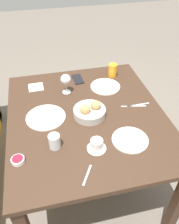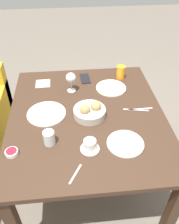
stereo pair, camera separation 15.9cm
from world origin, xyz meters
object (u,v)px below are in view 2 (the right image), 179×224
at_px(plate_near_right, 111,88).
at_px(wine_glass, 71,78).
at_px(juice_glass, 121,72).
at_px(knife_silver, 136,110).
at_px(plate_near_left, 125,143).
at_px(napkin, 43,84).
at_px(bread_basket, 90,111).
at_px(cell_phone, 85,78).
at_px(coffee_cup, 90,145).
at_px(water_tumbler, 49,138).
at_px(fork_silver, 140,109).
at_px(jam_bowl_berry, 12,152).
at_px(spoon_coffee, 75,174).
at_px(plate_far_center, 47,114).

relative_size(plate_near_right, wine_glass, 1.49).
relative_size(juice_glass, knife_silver, 0.62).
relative_size(plate_near_left, wine_glass, 1.41).
bearing_deg(napkin, knife_silver, -121.20).
height_order(juice_glass, wine_glass, wine_glass).
distance_m(bread_basket, cell_phone, 0.47).
bearing_deg(knife_silver, wine_glass, 57.37).
distance_m(plate_near_right, cell_phone, 0.25).
relative_size(plate_near_left, coffee_cup, 1.96).
bearing_deg(bread_basket, juice_glass, -33.63).
height_order(wine_glass, cell_phone, wine_glass).
bearing_deg(water_tumbler, wine_glass, -15.83).
bearing_deg(plate_near_left, knife_silver, -24.87).
bearing_deg(napkin, water_tumbler, -173.54).
height_order(plate_near_left, water_tumbler, water_tumbler).
height_order(plate_near_right, wine_glass, wine_glass).
relative_size(juice_glass, wine_glass, 0.70).
bearing_deg(coffee_cup, napkin, 22.92).
xyz_separation_m(water_tumbler, fork_silver, (0.26, -0.62, -0.04)).
bearing_deg(plate_near_left, plate_near_right, -1.37).
bearing_deg(jam_bowl_berry, fork_silver, -68.74).
distance_m(plate_near_right, fork_silver, 0.32).
relative_size(wine_glass, spoon_coffee, 1.30).
distance_m(fork_silver, knife_silver, 0.03).
distance_m(fork_silver, cell_phone, 0.56).
relative_size(juice_glass, spoon_coffee, 0.91).
distance_m(juice_glass, coffee_cup, 0.82).
bearing_deg(spoon_coffee, fork_silver, -44.18).
bearing_deg(wine_glass, bread_basket, -160.25).
bearing_deg(plate_near_right, plate_near_left, 178.63).
bearing_deg(water_tumbler, juice_glass, -39.60).
height_order(plate_near_right, plate_far_center, same).
height_order(plate_near_left, cell_phone, plate_near_left).
height_order(juice_glass, fork_silver, juice_glass).
distance_m(plate_far_center, knife_silver, 0.62).
height_order(plate_far_center, fork_silver, plate_far_center).
xyz_separation_m(water_tumbler, spoon_coffee, (-0.24, -0.14, -0.04)).
xyz_separation_m(water_tumbler, cell_phone, (0.70, -0.27, -0.04)).
xyz_separation_m(water_tumbler, coffee_cup, (-0.07, -0.23, -0.01)).
height_order(plate_far_center, wine_glass, wine_glass).
bearing_deg(plate_near_left, coffee_cup, 94.84).
relative_size(plate_near_right, water_tumbler, 2.58).
height_order(knife_silver, spoon_coffee, same).
bearing_deg(spoon_coffee, napkin, 13.48).
relative_size(plate_far_center, spoon_coffee, 2.20).
bearing_deg(plate_near_left, bread_basket, 33.43).
height_order(plate_near_right, fork_silver, plate_near_right).
bearing_deg(coffee_cup, juice_glass, -23.72).
bearing_deg(jam_bowl_berry, cell_phone, -32.47).
relative_size(plate_near_right, juice_glass, 2.13).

